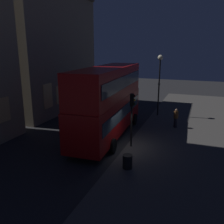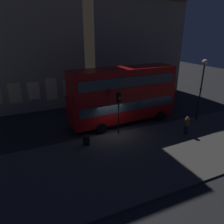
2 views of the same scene
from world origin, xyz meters
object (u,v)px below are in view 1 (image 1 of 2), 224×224
traffic_light_far_side (108,86)px  street_lamp (160,72)px  pedestrian (176,118)px  traffic_light_near_kerb (132,109)px  double_decker_bus (108,99)px  litter_bin (127,162)px

traffic_light_far_side → street_lamp: (-1.41, -6.10, 1.92)m
traffic_light_far_side → pedestrian: (-4.80, -8.27, -1.68)m
traffic_light_near_kerb → pedestrian: bearing=-35.5°
double_decker_bus → pedestrian: double_decker_bus is taller
traffic_light_near_kerb → pedestrian: traffic_light_near_kerb is taller
traffic_light_near_kerb → double_decker_bus: bearing=43.9°
traffic_light_far_side → street_lamp: size_ratio=0.60×
street_lamp → traffic_light_near_kerb: bearing=178.3°
street_lamp → traffic_light_far_side: bearing=77.0°
pedestrian → traffic_light_far_side: bearing=-43.6°
pedestrian → litter_bin: (-8.60, 1.73, -0.44)m
traffic_light_near_kerb → litter_bin: 3.98m
traffic_light_near_kerb → traffic_light_far_side: traffic_light_near_kerb is taller
double_decker_bus → traffic_light_near_kerb: (-1.64, -2.37, -0.19)m
double_decker_bus → street_lamp: size_ratio=1.80×
litter_bin → street_lamp: bearing=2.0°
double_decker_bus → pedestrian: 6.45m
traffic_light_far_side → double_decker_bus: bearing=11.2°
double_decker_bus → street_lamp: street_lamp is taller
litter_bin → traffic_light_far_side: bearing=26.0°
traffic_light_far_side → litter_bin: size_ratio=4.49×
traffic_light_near_kerb → street_lamp: bearing=-13.1°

